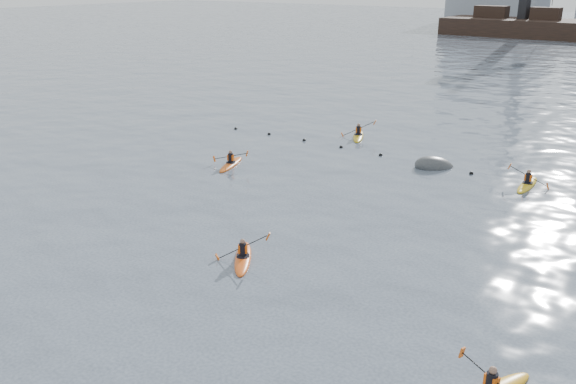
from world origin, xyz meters
name	(u,v)px	position (x,y,z in m)	size (l,w,h in m)	color
ground	(175,349)	(0.00, 0.00, 0.00)	(400.00, 400.00, 0.00)	#3E495A
float_line	(448,168)	(-0.50, 22.53, 0.03)	(33.24, 0.73, 0.24)	black
kayaker_0	(243,257)	(-2.36, 6.00, 0.10)	(2.40, 2.95, 1.29)	#EC5716
kayaker_2	(231,164)	(-11.27, 15.42, 0.10)	(2.15, 3.33, 1.12)	#D35613
kayaker_3	(527,184)	(4.20, 22.05, 0.10)	(2.25, 3.27, 1.23)	yellow
kayaker_5	(358,136)	(-8.51, 25.85, 0.11)	(2.25, 3.43, 1.41)	gold
mooring_buoy	(434,167)	(-1.27, 22.32, 0.00)	(2.52, 1.49, 1.26)	#3A3C3F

